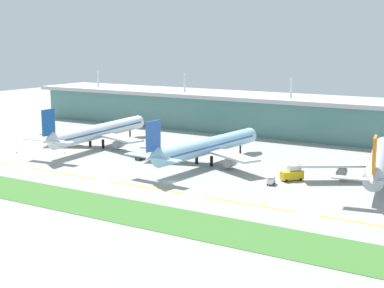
% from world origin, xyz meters
% --- Properties ---
extents(ground_plane, '(600.00, 600.00, 0.00)m').
position_xyz_m(ground_plane, '(0.00, 0.00, 0.00)').
color(ground_plane, gray).
extents(terminal_building, '(288.00, 34.00, 26.81)m').
position_xyz_m(terminal_building, '(-0.00, 101.56, 9.11)').
color(terminal_building, slate).
rests_on(terminal_building, ground).
extents(airliner_near, '(48.60, 69.63, 18.90)m').
position_xyz_m(airliner_near, '(-57.74, 32.80, 6.46)').
color(airliner_near, white).
rests_on(airliner_near, ground).
extents(airliner_middle, '(48.64, 67.29, 18.90)m').
position_xyz_m(airliner_middle, '(-3.38, 27.36, 6.45)').
color(airliner_middle, '#9ED1EA').
rests_on(airliner_middle, ground).
extents(airliner_far, '(47.92, 67.09, 18.90)m').
position_xyz_m(airliner_far, '(54.53, 33.56, 6.45)').
color(airliner_far, '#ADB2BC').
rests_on(airliner_far, ground).
extents(taxiway_stripe_mid_west, '(28.00, 0.70, 0.04)m').
position_xyz_m(taxiway_stripe_mid_west, '(-37.00, -9.64, 0.02)').
color(taxiway_stripe_mid_west, yellow).
rests_on(taxiway_stripe_mid_west, ground).
extents(taxiway_stripe_centre, '(28.00, 0.70, 0.04)m').
position_xyz_m(taxiway_stripe_centre, '(-3.00, -9.64, 0.02)').
color(taxiway_stripe_centre, yellow).
rests_on(taxiway_stripe_centre, ground).
extents(taxiway_stripe_mid_east, '(28.00, 0.70, 0.04)m').
position_xyz_m(taxiway_stripe_mid_east, '(31.00, -9.64, 0.02)').
color(taxiway_stripe_mid_east, yellow).
rests_on(taxiway_stripe_mid_east, ground).
extents(taxiway_stripe_east, '(28.00, 0.70, 0.04)m').
position_xyz_m(taxiway_stripe_east, '(65.00, -9.64, 0.02)').
color(taxiway_stripe_east, yellow).
rests_on(taxiway_stripe_east, ground).
extents(grass_verge, '(300.00, 18.00, 0.10)m').
position_xyz_m(grass_verge, '(0.00, -31.88, 0.05)').
color(grass_verge, '#3D702D').
rests_on(grass_verge, ground).
extents(pushback_tug, '(2.68, 4.50, 1.85)m').
position_xyz_m(pushback_tug, '(-28.08, 21.84, 1.10)').
color(pushback_tug, '#333842').
rests_on(pushback_tug, ground).
extents(fuel_truck, '(6.53, 7.25, 4.95)m').
position_xyz_m(fuel_truck, '(31.35, 21.23, 2.26)').
color(fuel_truck, gold).
rests_on(fuel_truck, ground).
extents(baggage_cart, '(2.59, 3.88, 2.48)m').
position_xyz_m(baggage_cart, '(27.69, 13.19, 1.26)').
color(baggage_cart, silver).
rests_on(baggage_cart, ground).
extents(safety_cone_left_wingtip, '(0.56, 0.56, 0.70)m').
position_xyz_m(safety_cone_left_wingtip, '(-60.07, 15.63, 0.35)').
color(safety_cone_left_wingtip, orange).
rests_on(safety_cone_left_wingtip, ground).
extents(safety_cone_nose_front, '(0.56, 0.56, 0.70)m').
position_xyz_m(safety_cone_nose_front, '(-76.60, 6.34, 0.35)').
color(safety_cone_nose_front, orange).
rests_on(safety_cone_nose_front, ground).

